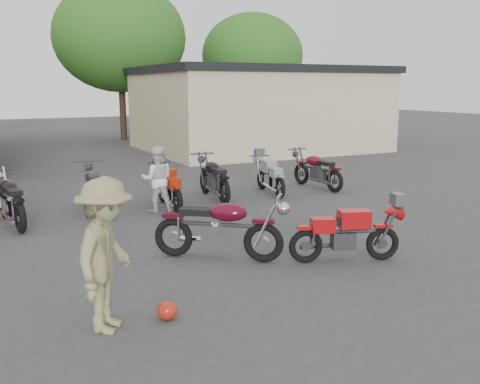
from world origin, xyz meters
name	(u,v)px	position (x,y,z in m)	size (l,w,h in m)	color
ground	(241,275)	(0.00, 0.00, 0.00)	(90.00, 90.00, 0.00)	#353437
stucco_building	(257,111)	(8.50, 15.00, 1.75)	(10.00, 8.00, 3.50)	tan
tree_2	(121,58)	(4.00, 22.00, 4.40)	(7.04, 7.04, 8.80)	#275717
tree_3	(252,71)	(12.00, 22.00, 3.80)	(6.08, 6.08, 7.60)	#275717
vintage_motorcycle	(220,224)	(0.03, 0.83, 0.63)	(2.19, 0.72, 1.27)	#49091B
sportbike	(347,231)	(1.90, -0.23, 0.53)	(1.84, 0.61, 1.07)	red
helmet	(167,310)	(-1.58, -1.04, 0.12)	(0.26, 0.26, 0.24)	#AC2012
person_light	(157,179)	(0.21, 4.72, 0.78)	(0.76, 0.59, 1.56)	silver
person_tan	(106,255)	(-2.30, -0.98, 0.94)	(1.22, 0.70, 1.89)	#8B8356
row_bike_2	(10,197)	(-2.97, 4.96, 0.61)	(2.10, 0.69, 1.22)	black
row_bike_3	(94,186)	(-1.10, 5.49, 0.61)	(2.09, 0.69, 1.21)	#252628
row_bike_4	(169,185)	(0.60, 5.02, 0.57)	(1.95, 0.65, 1.13)	#A4240D
row_bike_5	(214,176)	(2.01, 5.49, 0.61)	(2.11, 0.70, 1.23)	black
row_bike_6	(270,174)	(3.66, 5.40, 0.54)	(1.85, 0.61, 1.07)	#8E939B
row_bike_7	(317,168)	(5.27, 5.48, 0.59)	(2.05, 0.68, 1.19)	#5B0B17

